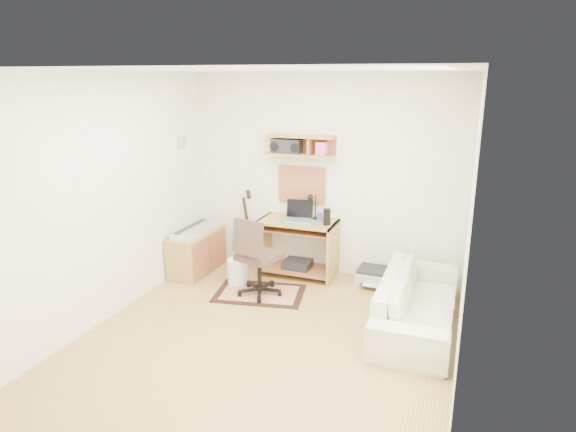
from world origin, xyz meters
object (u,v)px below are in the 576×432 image
(cabinet, at_px, (196,252))
(sofa, at_px, (418,293))
(task_chair, at_px, (259,256))
(printer, at_px, (377,277))
(desk, at_px, (298,248))

(cabinet, xyz_separation_m, sofa, (2.96, -0.54, 0.10))
(cabinet, distance_m, sofa, 3.01)
(task_chair, height_order, printer, task_chair)
(desk, xyz_separation_m, printer, (1.04, 0.08, -0.29))
(desk, relative_size, printer, 2.07)
(cabinet, bearing_deg, desk, 15.01)
(printer, bearing_deg, task_chair, -144.30)
(task_chair, height_order, sofa, task_chair)
(task_chair, distance_m, sofa, 1.88)
(desk, height_order, cabinet, desk)
(desk, bearing_deg, printer, 4.66)
(task_chair, xyz_separation_m, printer, (1.26, 0.83, -0.41))
(printer, height_order, sofa, sofa)
(desk, xyz_separation_m, sofa, (1.65, -0.89, -0.00))
(printer, bearing_deg, cabinet, -167.14)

